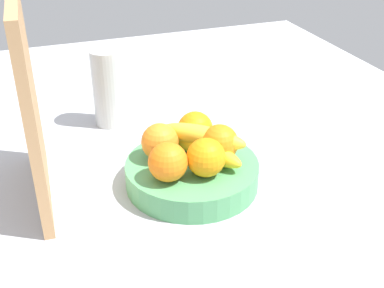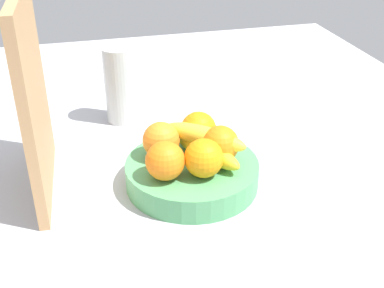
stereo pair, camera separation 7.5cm
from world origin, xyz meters
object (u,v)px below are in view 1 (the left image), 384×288
cutting_board (30,105)px  orange_back_right (160,142)px  orange_front_right (206,158)px  banana_bunch (205,143)px  orange_back_left (197,129)px  orange_front_left (168,162)px  orange_center (220,143)px  thermos_tumbler (108,88)px  fruit_bowl (192,173)px

cutting_board → orange_back_right: bearing=-95.6°
orange_front_right → banana_bunch: bearing=-19.1°
orange_front_right → orange_back_left: (10.66, -2.19, 0.00)cm
orange_front_left → orange_center: 11.49cm
orange_back_left → orange_back_right: size_ratio=1.00×
thermos_tumbler → orange_center: bearing=-155.1°
orange_front_left → orange_back_right: bearing=-5.9°
orange_front_left → orange_front_right: same height
orange_front_right → orange_back_left: bearing=-11.6°
orange_front_left → cutting_board: cutting_board is taller
orange_back_left → orange_front_right: bearing=168.4°
orange_front_left → thermos_tumbler: thermos_tumbler is taller
orange_back_left → orange_center: bearing=-162.5°
orange_front_right → orange_front_left: bearing=82.9°
fruit_bowl → cutting_board: cutting_board is taller
orange_front_right → cutting_board: bearing=67.9°
orange_front_right → thermos_tumbler: (35.07, 10.16, 0.67)cm
orange_front_right → banana_bunch: (5.76, -2.00, -0.41)cm
orange_center → orange_back_left: bearing=17.5°
orange_front_right → orange_center: (4.00, -4.29, 0.00)cm
orange_back_left → thermos_tumbler: (24.41, 12.35, 0.67)cm
orange_back_right → cutting_board: size_ratio=0.20×
orange_center → cutting_board: bearing=77.3°
orange_back_right → orange_back_left: bearing=-72.7°
fruit_bowl → orange_front_left: bearing=122.9°
banana_bunch → thermos_tumbler: size_ratio=0.95×
orange_center → orange_back_left: size_ratio=1.00×
banana_bunch → orange_front_right: bearing=160.9°
orange_center → cutting_board: (7.20, 31.89, 9.74)cm
thermos_tumbler → banana_bunch: bearing=-157.5°
orange_front_right → orange_center: same height
fruit_bowl → orange_back_left: orange_back_left is taller
orange_center → thermos_tumbler: thermos_tumbler is taller
orange_center → orange_back_left: (6.66, 2.10, 0.00)cm
orange_back_right → banana_bunch: size_ratio=0.41×
orange_back_left → thermos_tumbler: size_ratio=0.39×
orange_center → banana_bunch: 2.92cm
banana_bunch → cutting_board: cutting_board is taller
fruit_bowl → orange_front_right: (-4.58, -0.96, 5.89)cm
orange_center → orange_back_right: bearing=68.3°
orange_front_left → orange_center: (3.17, -11.05, 0.00)cm
orange_back_left → orange_back_right: same height
orange_back_right → cutting_board: (3.10, 21.59, 9.74)cm
orange_back_right → thermos_tumbler: thermos_tumbler is taller
banana_bunch → thermos_tumbler: bearing=22.5°
orange_center → cutting_board: cutting_board is taller
fruit_bowl → orange_front_right: 7.52cm
fruit_bowl → orange_back_left: (6.08, -3.15, 5.89)cm
fruit_bowl → orange_back_right: (3.52, 5.05, 5.89)cm
fruit_bowl → cutting_board: (6.62, 26.64, 15.63)cm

